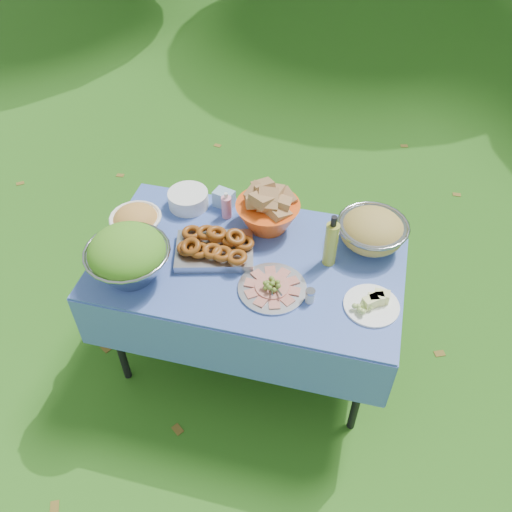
{
  "coord_description": "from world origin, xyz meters",
  "views": [
    {
      "loc": [
        0.47,
        -1.75,
        2.61
      ],
      "look_at": [
        0.03,
        0.0,
        0.79
      ],
      "focal_mm": 38.0,
      "sensor_mm": 36.0,
      "label": 1
    }
  ],
  "objects_px": {
    "picnic_table": "(250,310)",
    "bread_bowl": "(268,210)",
    "charcuterie_platter": "(272,284)",
    "oil_bottle": "(331,240)",
    "pasta_bowl_steel": "(372,230)",
    "plate_stack": "(188,199)",
    "salad_bowl": "(128,256)"
  },
  "relations": [
    {
      "from": "picnic_table",
      "to": "pasta_bowl_steel",
      "type": "bearing_deg",
      "value": 24.42
    },
    {
      "from": "picnic_table",
      "to": "bread_bowl",
      "type": "bearing_deg",
      "value": 83.22
    },
    {
      "from": "charcuterie_platter",
      "to": "oil_bottle",
      "type": "relative_size",
      "value": 1.11
    },
    {
      "from": "pasta_bowl_steel",
      "to": "oil_bottle",
      "type": "xyz_separation_m",
      "value": [
        -0.18,
        -0.17,
        0.05
      ]
    },
    {
      "from": "bread_bowl",
      "to": "pasta_bowl_steel",
      "type": "bearing_deg",
      "value": -1.03
    },
    {
      "from": "picnic_table",
      "to": "plate_stack",
      "type": "xyz_separation_m",
      "value": [
        -0.41,
        0.31,
        0.42
      ]
    },
    {
      "from": "picnic_table",
      "to": "oil_bottle",
      "type": "height_order",
      "value": "oil_bottle"
    },
    {
      "from": "plate_stack",
      "to": "picnic_table",
      "type": "bearing_deg",
      "value": -37.41
    },
    {
      "from": "plate_stack",
      "to": "bread_bowl",
      "type": "height_order",
      "value": "bread_bowl"
    },
    {
      "from": "charcuterie_platter",
      "to": "picnic_table",
      "type": "bearing_deg",
      "value": 134.05
    },
    {
      "from": "charcuterie_platter",
      "to": "oil_bottle",
      "type": "height_order",
      "value": "oil_bottle"
    },
    {
      "from": "bread_bowl",
      "to": "pasta_bowl_steel",
      "type": "distance_m",
      "value": 0.52
    },
    {
      "from": "picnic_table",
      "to": "bread_bowl",
      "type": "height_order",
      "value": "bread_bowl"
    },
    {
      "from": "salad_bowl",
      "to": "pasta_bowl_steel",
      "type": "bearing_deg",
      "value": 24.36
    },
    {
      "from": "picnic_table",
      "to": "oil_bottle",
      "type": "xyz_separation_m",
      "value": [
        0.37,
        0.08,
        0.52
      ]
    },
    {
      "from": "salad_bowl",
      "to": "bread_bowl",
      "type": "xyz_separation_m",
      "value": [
        0.53,
        0.49,
        -0.02
      ]
    },
    {
      "from": "oil_bottle",
      "to": "plate_stack",
      "type": "bearing_deg",
      "value": 163.14
    },
    {
      "from": "pasta_bowl_steel",
      "to": "bread_bowl",
      "type": "bearing_deg",
      "value": 178.97
    },
    {
      "from": "picnic_table",
      "to": "bread_bowl",
      "type": "distance_m",
      "value": 0.55
    },
    {
      "from": "picnic_table",
      "to": "salad_bowl",
      "type": "distance_m",
      "value": 0.75
    },
    {
      "from": "salad_bowl",
      "to": "pasta_bowl_steel",
      "type": "xyz_separation_m",
      "value": [
        1.05,
        0.48,
        -0.04
      ]
    },
    {
      "from": "plate_stack",
      "to": "pasta_bowl_steel",
      "type": "distance_m",
      "value": 0.96
    },
    {
      "from": "salad_bowl",
      "to": "charcuterie_platter",
      "type": "distance_m",
      "value": 0.66
    },
    {
      "from": "bread_bowl",
      "to": "oil_bottle",
      "type": "relative_size",
      "value": 1.14
    },
    {
      "from": "bread_bowl",
      "to": "charcuterie_platter",
      "type": "distance_m",
      "value": 0.44
    },
    {
      "from": "pasta_bowl_steel",
      "to": "oil_bottle",
      "type": "relative_size",
      "value": 1.2
    },
    {
      "from": "charcuterie_platter",
      "to": "bread_bowl",
      "type": "bearing_deg",
      "value": 106.04
    },
    {
      "from": "salad_bowl",
      "to": "plate_stack",
      "type": "height_order",
      "value": "salad_bowl"
    },
    {
      "from": "charcuterie_platter",
      "to": "oil_bottle",
      "type": "xyz_separation_m",
      "value": [
        0.22,
        0.23,
        0.11
      ]
    },
    {
      "from": "picnic_table",
      "to": "charcuterie_platter",
      "type": "bearing_deg",
      "value": -45.95
    },
    {
      "from": "salad_bowl",
      "to": "pasta_bowl_steel",
      "type": "distance_m",
      "value": 1.16
    },
    {
      "from": "plate_stack",
      "to": "charcuterie_platter",
      "type": "relative_size",
      "value": 0.67
    }
  ]
}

